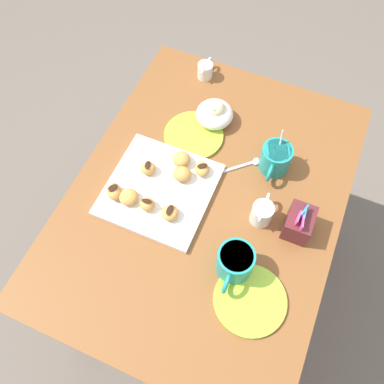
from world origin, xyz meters
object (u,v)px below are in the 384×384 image
(dining_table, at_px, (205,216))
(sugar_caddy, at_px, (299,223))
(beignet_2, at_px, (170,213))
(beignet_7, at_px, (202,169))
(chocolate_sauce_pitcher, at_px, (205,70))
(coffee_mug_teal_left, at_px, (275,158))
(beignet_5, at_px, (182,174))
(beignet_6, at_px, (148,168))
(beignet_0, at_px, (129,197))
(saucer_lime_left, at_px, (194,135))
(cream_pitcher_white, at_px, (262,212))
(ice_cream_bowl, at_px, (215,113))
(beignet_3, at_px, (181,159))
(pastry_plate_square, at_px, (160,189))
(beignet_4, at_px, (114,191))
(saucer_lime_right, at_px, (250,300))
(beignet_1, at_px, (147,204))
(coffee_mug_teal_right, at_px, (235,262))

(dining_table, bearing_deg, sugar_caddy, 89.64)
(sugar_caddy, relative_size, beignet_2, 2.17)
(beignet_7, bearing_deg, beignet_2, -9.01)
(chocolate_sauce_pitcher, xyz_separation_m, beignet_7, (0.37, 0.14, 0.00))
(dining_table, distance_m, coffee_mug_teal_left, 0.29)
(beignet_5, height_order, beignet_6, beignet_5)
(beignet_0, bearing_deg, beignet_6, 175.27)
(chocolate_sauce_pitcher, xyz_separation_m, beignet_2, (0.54, 0.12, 0.00))
(saucer_lime_left, bearing_deg, cream_pitcher_white, 56.32)
(coffee_mug_teal_left, height_order, ice_cream_bowl, coffee_mug_teal_left)
(beignet_3, xyz_separation_m, beignet_6, (0.07, -0.08, -0.00))
(cream_pitcher_white, bearing_deg, beignet_6, -91.33)
(pastry_plate_square, xyz_separation_m, beignet_4, (0.07, -0.11, 0.03))
(cream_pitcher_white, distance_m, beignet_2, 0.25)
(cream_pitcher_white, bearing_deg, dining_table, -92.93)
(beignet_3, relative_size, beignet_4, 0.97)
(dining_table, height_order, saucer_lime_right, saucer_lime_right)
(beignet_2, bearing_deg, ice_cream_bowl, -177.77)
(chocolate_sauce_pitcher, height_order, saucer_lime_left, chocolate_sauce_pitcher)
(dining_table, relative_size, beignet_4, 18.61)
(cream_pitcher_white, height_order, beignet_1, cream_pitcher_white)
(ice_cream_bowl, xyz_separation_m, beignet_4, (0.37, -0.16, -0.00))
(coffee_mug_teal_left, height_order, beignet_6, coffee_mug_teal_left)
(sugar_caddy, height_order, beignet_6, sugar_caddy)
(saucer_lime_left, height_order, beignet_4, beignet_4)
(saucer_lime_left, relative_size, beignet_5, 3.43)
(saucer_lime_left, bearing_deg, coffee_mug_teal_left, 87.85)
(cream_pitcher_white, relative_size, beignet_3, 1.94)
(beignet_4, xyz_separation_m, beignet_5, (-0.13, 0.16, 0.00))
(cream_pitcher_white, bearing_deg, coffee_mug_teal_left, -173.75)
(chocolate_sauce_pitcher, height_order, saucer_lime_right, chocolate_sauce_pitcher)
(chocolate_sauce_pitcher, height_order, beignet_1, chocolate_sauce_pitcher)
(pastry_plate_square, distance_m, beignet_0, 0.10)
(beignet_4, bearing_deg, saucer_lime_right, 74.09)
(ice_cream_bowl, bearing_deg, dining_table, 17.14)
(coffee_mug_teal_left, xyz_separation_m, chocolate_sauce_pitcher, (-0.26, -0.33, -0.02))
(beignet_0, relative_size, beignet_7, 1.11)
(sugar_caddy, bearing_deg, coffee_mug_teal_left, -145.16)
(cream_pitcher_white, bearing_deg, beignet_3, -105.21)
(dining_table, distance_m, beignet_5, 0.20)
(coffee_mug_teal_right, bearing_deg, beignet_6, -117.81)
(beignet_1, relative_size, beignet_3, 0.79)
(sugar_caddy, bearing_deg, beignet_4, -78.18)
(coffee_mug_teal_right, height_order, chocolate_sauce_pitcher, coffee_mug_teal_right)
(beignet_2, bearing_deg, coffee_mug_teal_right, 71.93)
(beignet_2, bearing_deg, saucer_lime_right, 64.96)
(beignet_4, bearing_deg, coffee_mug_teal_left, 125.77)
(sugar_caddy, distance_m, chocolate_sauce_pitcher, 0.63)
(pastry_plate_square, distance_m, saucer_lime_left, 0.22)
(ice_cream_bowl, distance_m, saucer_lime_left, 0.10)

